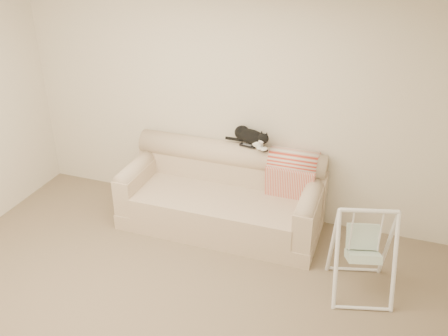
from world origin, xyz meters
name	(u,v)px	position (x,y,z in m)	size (l,w,h in m)	color
ground_plane	(162,319)	(0.00, 0.00, 0.00)	(5.00, 5.00, 0.00)	brown
room_shell	(150,165)	(0.00, 0.00, 1.53)	(5.04, 4.04, 2.60)	beige
sofa	(223,196)	(0.00, 1.62, 0.35)	(2.20, 0.93, 0.90)	#C6A992
remote_a	(248,145)	(0.21, 1.84, 0.91)	(0.19, 0.08, 0.03)	black
remote_b	(262,148)	(0.38, 1.83, 0.91)	(0.15, 0.16, 0.02)	black
tuxedo_cat	(251,137)	(0.23, 1.88, 1.00)	(0.53, 0.34, 0.21)	black
throw_blanket	(293,167)	(0.72, 1.84, 0.72)	(0.53, 0.38, 0.58)	red
baby_swing	(363,250)	(1.58, 0.97, 0.45)	(0.68, 0.71, 0.90)	white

